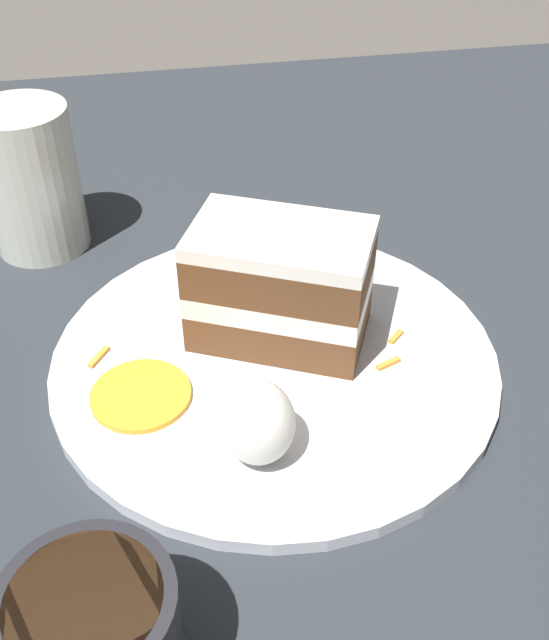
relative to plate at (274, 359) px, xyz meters
The scene contains 9 objects.
ground_plane 0.05m from the plate, 135.18° to the right, with size 6.00×6.00×0.00m, color #4C4742.
dining_table 0.04m from the plate, 135.18° to the right, with size 1.09×1.17×0.02m, color #282D33.
plate is the anchor object (origin of this frame).
cake_slice 0.05m from the plate, 159.10° to the left, with size 0.12×0.14×0.09m.
cream_dollop 0.09m from the plate, 15.78° to the right, with size 0.05×0.04×0.05m, color white.
orange_garnish 0.10m from the plate, 74.40° to the right, with size 0.07×0.07×0.00m, color orange.
carrot_shreds_scatter 0.03m from the plate, 158.37° to the left, with size 0.15×0.22×0.00m.
drinking_glass 0.26m from the plate, 138.72° to the right, with size 0.08×0.08×0.12m.
coffee_mug 0.24m from the plate, 30.51° to the right, with size 0.08×0.08×0.07m.
Camera 1 is at (0.41, -0.05, 0.38)m, focal length 42.00 mm.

